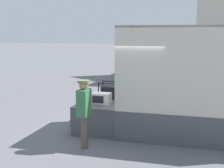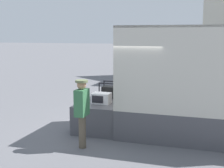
# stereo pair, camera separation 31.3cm
# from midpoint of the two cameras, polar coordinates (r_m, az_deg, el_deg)

# --- Properties ---
(ground_plane) EXTENTS (160.00, 160.00, 0.00)m
(ground_plane) POSITION_cam_midpoint_polar(r_m,az_deg,el_deg) (9.45, 3.31, -8.09)
(ground_plane) COLOR slate
(tailgate_deck) EXTENTS (1.28, 2.21, 0.81)m
(tailgate_deck) POSITION_cam_midpoint_polar(r_m,az_deg,el_deg) (9.51, -0.42, -5.43)
(tailgate_deck) COLOR #4C4C51
(tailgate_deck) RESTS_ON ground
(microwave) EXTENTS (0.52, 0.38, 0.31)m
(microwave) POSITION_cam_midpoint_polar(r_m,az_deg,el_deg) (9.00, -0.95, -2.61)
(microwave) COLOR white
(microwave) RESTS_ON tailgate_deck
(portable_generator) EXTENTS (0.72, 0.49, 0.51)m
(portable_generator) POSITION_cam_midpoint_polar(r_m,az_deg,el_deg) (9.74, 1.05, -1.47)
(portable_generator) COLOR black
(portable_generator) RESTS_ON tailgate_deck
(worker_person) EXTENTS (0.31, 0.44, 1.70)m
(worker_person) POSITION_cam_midpoint_polar(r_m,az_deg,el_deg) (7.63, -4.35, -4.17)
(worker_person) COLOR brown
(worker_person) RESTS_ON ground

